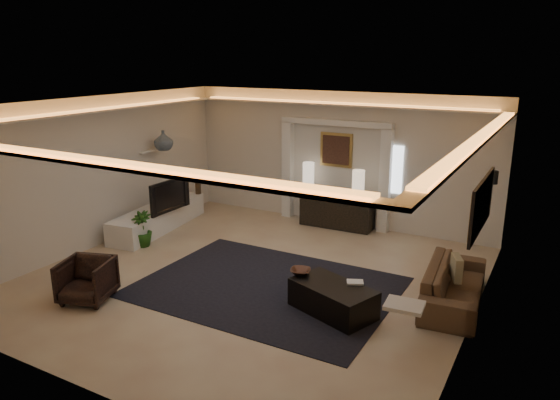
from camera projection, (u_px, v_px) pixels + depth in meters
The scene contains 33 objects.
floor at pixel (252, 278), 8.84m from camera, with size 7.00×7.00×0.00m, color #BFB08C.
ceiling at pixel (250, 105), 8.06m from camera, with size 7.00×7.00×0.00m, color white.
wall_back at pixel (336, 159), 11.39m from camera, with size 7.00×7.00×0.00m, color beige.
wall_front at pixel (75, 271), 5.50m from camera, with size 7.00×7.00×0.00m, color beige.
wall_left at pixel (98, 172), 10.08m from camera, with size 7.00×7.00×0.00m, color beige.
wall_right at pixel (479, 229), 6.81m from camera, with size 7.00×7.00×0.00m, color beige.
cove_soffit at pixel (250, 123), 8.13m from camera, with size 7.00×7.00×0.04m, color silver.
daylight_slit at pixel (396, 170), 10.77m from camera, with size 0.25×0.03×1.00m, color white.
area_rug at pixel (267, 287), 8.48m from camera, with size 4.00×3.00×0.01m, color black.
pilaster_left at pixel (288, 170), 11.94m from camera, with size 0.22×0.20×2.20m, color silver.
pilaster_right at pixel (385, 181), 10.86m from camera, with size 0.22×0.20×2.20m, color silver.
alcove_header at pixel (336, 122), 11.09m from camera, with size 2.52×0.20×0.12m, color silver.
painting_frame at pixel (336, 150), 11.31m from camera, with size 0.74×0.04×0.74m, color tan.
painting_canvas at pixel (336, 150), 11.29m from camera, with size 0.62×0.02×0.62m, color #4C2D1E.
art_panel_frame at pixel (482, 205), 7.01m from camera, with size 0.04×1.64×0.74m, color black.
art_panel_gold at pixel (480, 205), 7.02m from camera, with size 0.02×1.50×0.62m, color tan.
wall_sconce at pixel (494, 177), 8.66m from camera, with size 0.12×0.12×0.22m, color black.
wall_niche at pixel (150, 151), 11.18m from camera, with size 0.10×0.55×0.04m, color silver.
console at pixel (337, 209), 11.35m from camera, with size 1.57×0.49×0.79m, color black.
lamp_left at pixel (308, 175), 11.51m from camera, with size 0.26×0.26×0.57m, color #FFE8C9.
lamp_right at pixel (358, 183), 10.73m from camera, with size 0.26×0.26×0.57m, color #FBDEB5.
media_ledge at pixel (159, 219), 11.28m from camera, with size 0.68×2.73×0.51m, color silver.
tv at pixel (166, 196), 10.92m from camera, with size 0.15×1.15×0.66m, color black.
figurine at pixel (198, 187), 12.26m from camera, with size 0.13×0.13×0.37m, color #3F2E1E.
ginger_jar at pixel (163, 140), 11.09m from camera, with size 0.41×0.41×0.43m, color #535C6D.
plant at pixel (142, 229), 10.22m from camera, with size 0.39×0.39×0.70m, color #1B4210.
sofa at pixel (454, 285), 7.88m from camera, with size 0.79×2.03×0.59m, color #4F351F.
throw_blanket at pixel (404, 305), 6.68m from camera, with size 0.48×0.39×0.05m, color beige.
throw_pillow at pixel (456, 268), 7.85m from camera, with size 0.11×0.37×0.37m, color #94855E.
coffee_table at pixel (333, 300), 7.60m from camera, with size 1.23×0.67×0.46m, color black.
bowl at pixel (300, 273), 7.93m from camera, with size 0.31×0.31×0.08m, color #422519.
magazine at pixel (355, 284), 7.61m from camera, with size 0.24×0.17×0.03m, color silver.
armchair at pixel (87, 280), 7.94m from camera, with size 0.71×0.73×0.66m, color #332A1F.
Camera 1 is at (4.37, -6.90, 3.65)m, focal length 33.53 mm.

